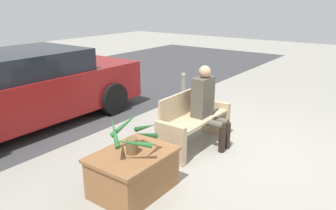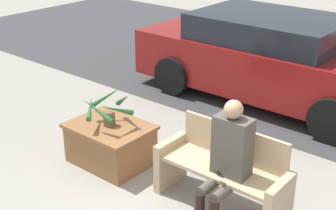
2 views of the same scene
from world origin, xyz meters
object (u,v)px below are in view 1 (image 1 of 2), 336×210
bollard_post (183,89)px  person_seated (207,103)px  potted_plant (133,136)px  parked_car (23,89)px  bench (193,121)px  planter_box (133,171)px

bollard_post → person_seated: bearing=-136.0°
potted_plant → parked_car: size_ratio=0.15×
bench → person_seated: bearing=-49.1°
person_seated → potted_plant: person_seated is taller
planter_box → potted_plant: 0.47m
parked_car → bollard_post: size_ratio=5.87×
planter_box → potted_plant: size_ratio=1.53×
bench → planter_box: bench is taller
bench → potted_plant: 1.63m
bench → planter_box: size_ratio=1.46×
parked_car → potted_plant: bearing=-99.2°
potted_plant → bench: bearing=5.5°
person_seated → potted_plant: (-1.73, 0.01, 0.03)m
bench → potted_plant: potted_plant is taller
person_seated → bollard_post: size_ratio=1.72×
parked_car → person_seated: bearing=-69.3°
bench → potted_plant: (-1.59, -0.15, 0.33)m
bench → person_seated: person_seated is taller
person_seated → potted_plant: 1.73m
person_seated → parked_car: bearing=110.7°
bench → parked_car: 3.23m
bench → bollard_post: size_ratio=1.91×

